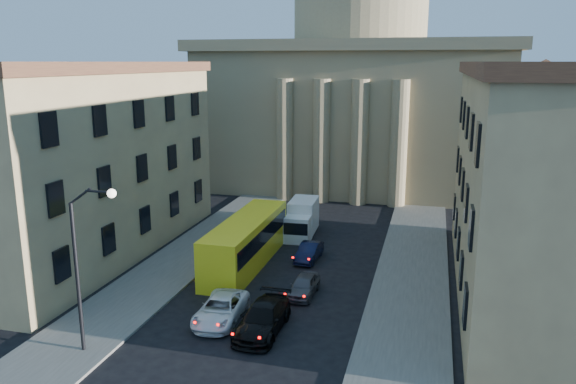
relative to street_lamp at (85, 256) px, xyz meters
The scene contains 12 objects.
sidewalk_left 11.38m from the street_lamp, 98.71° to the left, with size 5.00×60.00×0.15m, color #5A5853.
sidewalk_right 19.14m from the street_lamp, 32.88° to the left, with size 5.00×60.00×0.15m, color #5A5853.
church 48.43m from the street_lamp, 81.65° to the left, with size 68.02×28.76×36.60m.
building_left 17.36m from the street_lamp, 125.62° to the left, with size 11.60×26.60×14.70m.
building_right 27.84m from the street_lamp, 30.29° to the left, with size 11.60×26.60×14.70m.
street_lamp is the anchor object (origin of this frame).
car_left_mid 8.57m from the street_lamp, 45.95° to the left, with size 2.35×5.10×1.42m, color white.
car_right_mid 10.07m from the street_lamp, 30.06° to the left, with size 2.21×5.45×1.58m, color black.
car_right_far 14.16m from the street_lamp, 48.51° to the left, with size 1.54×3.82×1.30m, color #4D4D52.
car_right_distant 18.81m from the street_lamp, 64.77° to the left, with size 1.37×3.94×1.30m, color black.
city_bus 15.25m from the street_lamp, 76.50° to the left, with size 2.89×12.30×3.46m.
box_truck 23.52m from the street_lamp, 75.54° to the left, with size 2.39×5.56×3.00m.
Camera 1 is at (9.45, -14.94, 14.69)m, focal length 35.00 mm.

